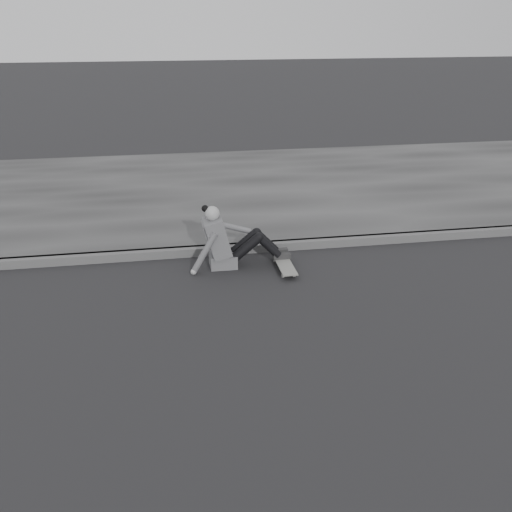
% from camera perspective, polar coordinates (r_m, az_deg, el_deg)
% --- Properties ---
extents(ground, '(80.00, 80.00, 0.00)m').
position_cam_1_polar(ground, '(6.03, 4.11, -8.80)').
color(ground, black).
rests_on(ground, ground).
extents(curb, '(24.00, 0.16, 0.12)m').
position_cam_1_polar(curb, '(8.26, -0.09, 0.88)').
color(curb, '#4A4A4A').
rests_on(curb, ground).
extents(sidewalk, '(24.00, 6.00, 0.12)m').
position_cam_1_polar(sidewalk, '(11.09, -2.76, 6.69)').
color(sidewalk, '#333333').
rests_on(sidewalk, ground).
extents(skateboard, '(0.20, 0.78, 0.09)m').
position_cam_1_polar(skateboard, '(7.68, 2.85, -0.83)').
color(skateboard, gray).
rests_on(skateboard, ground).
extents(seated_woman, '(1.38, 0.46, 0.88)m').
position_cam_1_polar(seated_woman, '(7.68, -2.87, 1.50)').
color(seated_woman, '#545456').
rests_on(seated_woman, ground).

